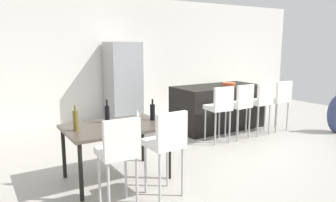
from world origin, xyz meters
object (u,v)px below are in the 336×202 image
at_px(dining_chair_near, 119,149).
at_px(wine_bottle_right, 153,112).
at_px(wine_glass_left, 137,113).
at_px(refrigerator, 123,82).
at_px(dining_chair_far, 167,140).
at_px(bar_chair_right, 261,100).
at_px(kitchen_island, 218,107).
at_px(bar_chair_left, 220,106).
at_px(wine_bottle_far, 107,114).
at_px(wine_bottle_near, 76,120).
at_px(bar_chair_middle, 241,103).
at_px(fruit_bowl, 229,84).
at_px(dining_table, 116,130).
at_px(bar_chair_far, 280,98).

height_order(dining_chair_near, wine_bottle_right, dining_chair_near).
relative_size(wine_glass_left, refrigerator, 0.09).
bearing_deg(dining_chair_far, bar_chair_right, 23.43).
bearing_deg(kitchen_island, bar_chair_left, -128.39).
bearing_deg(wine_bottle_far, wine_bottle_right, -19.41).
bearing_deg(kitchen_island, wine_bottle_far, -159.11).
bearing_deg(dining_chair_far, dining_chair_near, -180.00).
height_order(bar_chair_left, dining_chair_near, same).
xyz_separation_m(dining_chair_near, wine_bottle_right, (0.86, 0.82, 0.16)).
height_order(dining_chair_far, wine_bottle_near, wine_bottle_near).
distance_m(kitchen_island, bar_chair_middle, 0.89).
bearing_deg(bar_chair_left, refrigerator, 108.36).
height_order(bar_chair_middle, refrigerator, refrigerator).
bearing_deg(dining_chair_near, refrigerator, 65.50).
bearing_deg(bar_chair_left, fruit_bowl, 39.80).
bearing_deg(wine_glass_left, refrigerator, 69.76).
bearing_deg(wine_bottle_right, dining_chair_far, -107.97).
xyz_separation_m(wine_bottle_far, wine_glass_left, (0.37, -0.17, 0.00)).
relative_size(dining_table, wine_glass_left, 7.59).
xyz_separation_m(wine_bottle_right, wine_bottle_near, (-1.08, 0.01, 0.01)).
distance_m(wine_bottle_far, fruit_bowl, 3.26).
bearing_deg(bar_chair_right, bar_chair_left, 179.99).
relative_size(wine_bottle_far, refrigerator, 0.17).
distance_m(dining_chair_far, refrigerator, 3.92).
height_order(bar_chair_right, wine_glass_left, bar_chair_right).
xyz_separation_m(kitchen_island, refrigerator, (-1.49, 1.61, 0.46)).
distance_m(kitchen_island, dining_chair_near, 3.86).
bearing_deg(wine_glass_left, bar_chair_middle, 10.43).
bearing_deg(fruit_bowl, dining_chair_near, -149.30).
distance_m(wine_bottle_right, refrigerator, 3.06).
bearing_deg(bar_chair_right, wine_bottle_right, -170.01).
relative_size(bar_chair_far, dining_chair_near, 1.00).
xyz_separation_m(dining_chair_near, dining_chair_far, (0.60, 0.00, 0.00)).
relative_size(dining_chair_near, refrigerator, 0.57).
height_order(bar_chair_left, bar_chair_right, same).
height_order(wine_bottle_near, wine_glass_left, wine_bottle_near).
xyz_separation_m(dining_table, refrigerator, (1.41, 2.94, 0.25)).
xyz_separation_m(wine_bottle_right, refrigerator, (0.85, 2.94, 0.06)).
relative_size(bar_chair_far, wine_bottle_right, 3.48).
distance_m(wine_bottle_near, wine_glass_left, 0.86).
xyz_separation_m(bar_chair_middle, dining_table, (-2.74, -0.49, -0.03)).
xyz_separation_m(dining_table, wine_bottle_right, (0.56, 0.01, 0.19)).
bearing_deg(refrigerator, kitchen_island, -47.31).
relative_size(bar_chair_middle, dining_chair_near, 1.00).
height_order(dining_table, refrigerator, refrigerator).
relative_size(bar_chair_right, dining_chair_far, 1.00).
distance_m(bar_chair_far, wine_bottle_near, 4.39).
relative_size(bar_chair_far, dining_table, 0.79).
xyz_separation_m(kitchen_island, bar_chair_left, (-0.67, -0.85, 0.24)).
height_order(bar_chair_far, wine_bottle_far, wine_bottle_far).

